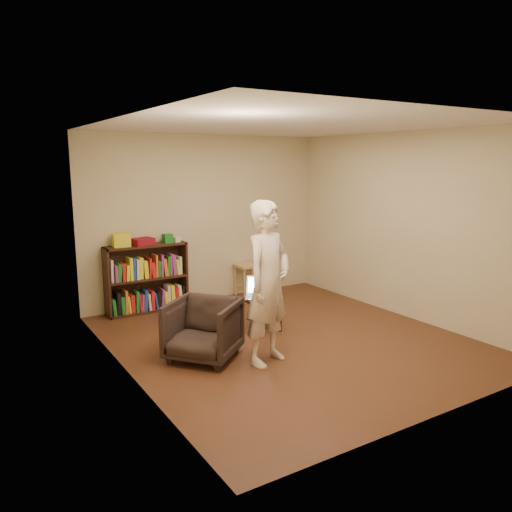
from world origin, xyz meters
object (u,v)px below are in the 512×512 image
armchair (203,330)px  side_table (261,304)px  person (268,283)px  laptop (260,293)px  bookshelf (147,282)px  stool (248,270)px

armchair → side_table: armchair is taller
person → laptop: bearing=40.9°
bookshelf → person: bearing=-79.5°
armchair → person: size_ratio=0.42×
armchair → person: 0.92m
armchair → laptop: (1.09, 0.56, 0.14)m
laptop → person: 1.21m
side_table → laptop: 0.15m
stool → side_table: (-0.72, -1.55, -0.07)m
armchair → side_table: 1.18m
bookshelf → side_table: bearing=-58.7°
side_table → person: person is taller
bookshelf → person: person is taller
bookshelf → person: size_ratio=0.67×
side_table → laptop: (0.02, 0.08, 0.13)m
laptop → person: size_ratio=0.29×
bookshelf → laptop: 1.84m
stool → person: (-1.22, -2.49, 0.46)m
armchair → person: bearing=11.0°
bookshelf → armchair: bookshelf is taller
bookshelf → person: 2.63m
stool → armchair: (-1.79, -2.03, -0.09)m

